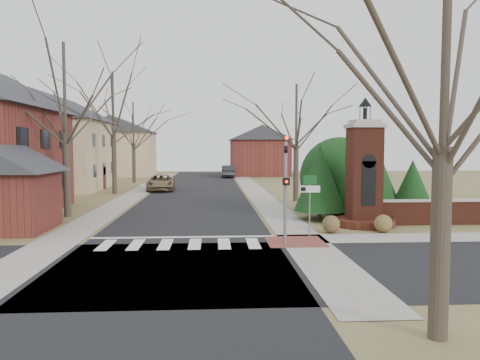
{
  "coord_description": "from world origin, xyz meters",
  "views": [
    {
      "loc": [
        1.33,
        -18.22,
        3.97
      ],
      "look_at": [
        2.76,
        6.0,
        2.28
      ],
      "focal_mm": 35.0,
      "sensor_mm": 36.0,
      "label": 1
    }
  ],
  "objects": [
    {
      "name": "traffic_signal_pole",
      "position": [
        4.3,
        0.57,
        2.59
      ],
      "size": [
        0.28,
        0.41,
        4.5
      ],
      "color": "slate",
      "rests_on": "ground"
    },
    {
      "name": "sign_post",
      "position": [
        5.59,
        1.99,
        1.95
      ],
      "size": [
        0.9,
        0.07,
        2.75
      ],
      "color": "slate",
      "rests_on": "ground"
    },
    {
      "name": "bare_tree_4",
      "position": [
        6.0,
        -9.0,
        6.35
      ],
      "size": [
        6.65,
        6.65,
        9.21
      ],
      "color": "#473D33",
      "rests_on": "ground"
    },
    {
      "name": "garage_left",
      "position": [
        -8.52,
        4.49,
        2.24
      ],
      "size": [
        4.8,
        4.8,
        4.29
      ],
      "color": "maroon",
      "rests_on": "ground"
    },
    {
      "name": "sidewalk_right_main",
      "position": [
        5.2,
        22.0,
        0.01
      ],
      "size": [
        2.0,
        60.0,
        0.02
      ],
      "primitive_type": "cube",
      "color": "gray",
      "rests_on": "ground"
    },
    {
      "name": "house_stucco_left",
      "position": [
        -13.5,
        27.0,
        4.59
      ],
      "size": [
        9.8,
        12.8,
        9.28
      ],
      "color": "tan",
      "rests_on": "ground"
    },
    {
      "name": "stop_bar",
      "position": [
        0.0,
        2.3,
        0.01
      ],
      "size": [
        8.0,
        0.35,
        0.02
      ],
      "primitive_type": "cube",
      "color": "silver",
      "rests_on": "ground"
    },
    {
      "name": "bare_tree_1",
      "position": [
        -7.0,
        22.0,
        8.03
      ],
      "size": [
        8.4,
        8.4,
        11.64
      ],
      "color": "#473D33",
      "rests_on": "ground"
    },
    {
      "name": "cross_street",
      "position": [
        0.0,
        -3.0,
        0.01
      ],
      "size": [
        120.0,
        8.0,
        0.01
      ],
      "primitive_type": "cube",
      "color": "black",
      "rests_on": "ground"
    },
    {
      "name": "evergreen_mid",
      "position": [
        10.5,
        8.2,
        2.6
      ],
      "size": [
        3.4,
        3.4,
        4.7
      ],
      "color": "#473D33",
      "rests_on": "ground"
    },
    {
      "name": "evergreen_near",
      "position": [
        7.2,
        7.0,
        2.3
      ],
      "size": [
        2.8,
        2.8,
        4.1
      ],
      "color": "#473D33",
      "rests_on": "ground"
    },
    {
      "name": "house_distant_right",
      "position": [
        7.99,
        47.99,
        3.65
      ],
      "size": [
        8.8,
        8.8,
        7.3
      ],
      "color": "maroon",
      "rests_on": "ground"
    },
    {
      "name": "pickup_truck",
      "position": [
        -3.4,
        25.01,
        0.73
      ],
      "size": [
        2.68,
        5.35,
        1.45
      ],
      "primitive_type": "imported",
      "rotation": [
        0.0,
        0.0,
        0.05
      ],
      "color": "brown",
      "rests_on": "ground"
    },
    {
      "name": "main_street",
      "position": [
        0.0,
        22.0,
        0.01
      ],
      "size": [
        8.0,
        70.0,
        0.01
      ],
      "primitive_type": "cube",
      "color": "black",
      "rests_on": "ground"
    },
    {
      "name": "evergreen_far",
      "position": [
        12.5,
        7.2,
        1.9
      ],
      "size": [
        2.4,
        2.4,
        3.3
      ],
      "color": "#473D33",
      "rests_on": "ground"
    },
    {
      "name": "brick_garden_wall",
      "position": [
        13.5,
        5.0,
        0.66
      ],
      "size": [
        7.5,
        0.5,
        1.3
      ],
      "color": "#5A271A",
      "rests_on": "ground"
    },
    {
      "name": "crosswalk_zone",
      "position": [
        0.0,
        0.8,
        0.01
      ],
      "size": [
        8.0,
        2.2,
        0.02
      ],
      "primitive_type": "cube",
      "color": "silver",
      "rests_on": "ground"
    },
    {
      "name": "bare_tree_2",
      "position": [
        -7.5,
        35.0,
        7.03
      ],
      "size": [
        7.35,
        7.35,
        10.19
      ],
      "color": "#473D33",
      "rests_on": "ground"
    },
    {
      "name": "house_distant_left",
      "position": [
        -12.01,
        48.0,
        4.25
      ],
      "size": [
        10.8,
        8.8,
        8.53
      ],
      "color": "tan",
      "rests_on": "ground"
    },
    {
      "name": "bare_tree_3",
      "position": [
        7.5,
        16.0,
        6.69
      ],
      "size": [
        7.0,
        7.0,
        9.7
      ],
      "color": "#473D33",
      "rests_on": "ground"
    },
    {
      "name": "brick_gate_monument",
      "position": [
        9.0,
        4.99,
        2.17
      ],
      "size": [
        3.2,
        3.2,
        6.47
      ],
      "color": "#5A271A",
      "rests_on": "ground"
    },
    {
      "name": "evergreen_mass",
      "position": [
        9.0,
        9.5,
        2.4
      ],
      "size": [
        4.8,
        4.8,
        4.8
      ],
      "primitive_type": "sphere",
      "color": "black",
      "rests_on": "ground"
    },
    {
      "name": "ground",
      "position": [
        0.0,
        0.0,
        0.0
      ],
      "size": [
        120.0,
        120.0,
        0.0
      ],
      "primitive_type": "plane",
      "color": "brown",
      "rests_on": "ground"
    },
    {
      "name": "distant_car",
      "position": [
        3.4,
        43.62,
        0.8
      ],
      "size": [
        1.75,
        4.88,
        1.6
      ],
      "primitive_type": "imported",
      "rotation": [
        0.0,
        0.0,
        3.13
      ],
      "color": "#2D2E33",
      "rests_on": "ground"
    },
    {
      "name": "dry_shrub_left",
      "position": [
        6.83,
        3.0,
        0.41
      ],
      "size": [
        0.82,
        0.82,
        0.82
      ],
      "primitive_type": "sphere",
      "color": "brown",
      "rests_on": "ground"
    },
    {
      "name": "dry_shrub_right",
      "position": [
        9.3,
        3.0,
        0.42
      ],
      "size": [
        0.84,
        0.84,
        0.84
      ],
      "primitive_type": "sphere",
      "color": "brown",
      "rests_on": "ground"
    },
    {
      "name": "bare_tree_0",
      "position": [
        -7.0,
        9.0,
        7.7
      ],
      "size": [
        8.05,
        8.05,
        11.15
      ],
      "color": "#473D33",
      "rests_on": "ground"
    },
    {
      "name": "curb_apron",
      "position": [
        4.8,
        1.0,
        0.01
      ],
      "size": [
        2.4,
        2.4,
        0.02
      ],
      "primitive_type": "cube",
      "color": "brown",
      "rests_on": "ground"
    },
    {
      "name": "sidewalk_left",
      "position": [
        -5.2,
        22.0,
        0.01
      ],
      "size": [
        2.0,
        60.0,
        0.02
      ],
      "primitive_type": "cube",
      "color": "gray",
      "rests_on": "ground"
    }
  ]
}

